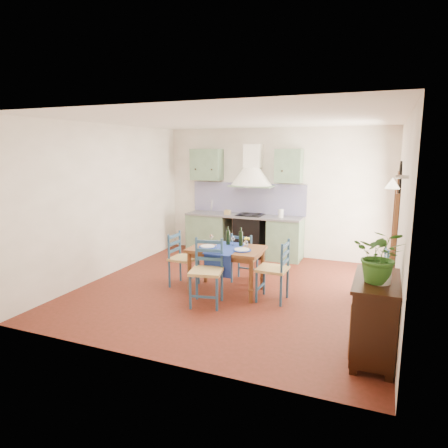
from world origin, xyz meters
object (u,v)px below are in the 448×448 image
(chair_near, at_px, (207,271))
(sideboard, at_px, (375,315))
(potted_plant, at_px, (381,256))
(dining_table, at_px, (227,253))

(chair_near, distance_m, sideboard, 2.53)
(chair_near, xyz_separation_m, sideboard, (2.42, -0.74, -0.01))
(sideboard, distance_m, potted_plant, 0.73)
(chair_near, relative_size, sideboard, 0.96)
(chair_near, bearing_deg, potted_plant, -19.45)
(potted_plant, bearing_deg, sideboard, 98.13)
(chair_near, relative_size, potted_plant, 1.71)
(chair_near, height_order, sideboard, chair_near)
(dining_table, xyz_separation_m, sideboard, (2.33, -1.35, -0.16))
(dining_table, bearing_deg, sideboard, -30.09)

